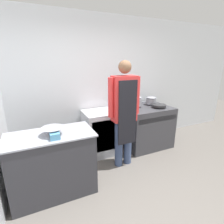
# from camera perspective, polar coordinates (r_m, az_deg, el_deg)

# --- Properties ---
(ground_plane) EXTENTS (14.00, 14.00, 0.00)m
(ground_plane) POSITION_cam_1_polar(r_m,az_deg,el_deg) (2.62, 10.13, -28.41)
(ground_plane) COLOR #5B5651
(wall_back) EXTENTS (8.00, 0.05, 2.70)m
(wall_back) POSITION_cam_1_polar(r_m,az_deg,el_deg) (3.61, -6.48, 8.69)
(wall_back) COLOR silver
(wall_back) RESTS_ON ground_plane
(prep_counter) EXTENTS (1.14, 0.60, 0.90)m
(prep_counter) POSITION_cam_1_polar(r_m,az_deg,el_deg) (2.67, -18.65, -15.78)
(prep_counter) COLOR #2D2D33
(prep_counter) RESTS_ON ground_plane
(stove) EXTENTS (0.99, 0.77, 0.90)m
(stove) POSITION_cam_1_polar(r_m,az_deg,el_deg) (3.92, 11.06, -4.61)
(stove) COLOR #38383D
(stove) RESTS_ON ground_plane
(fridge_unit) EXTENTS (0.68, 0.60, 0.88)m
(fridge_unit) POSITION_cam_1_polar(r_m,az_deg,el_deg) (3.56, -3.50, -6.64)
(fridge_unit) COLOR silver
(fridge_unit) RESTS_ON ground_plane
(person_cook) EXTENTS (0.59, 0.24, 1.84)m
(person_cook) POSITION_cam_1_polar(r_m,az_deg,el_deg) (2.94, 4.01, 0.84)
(person_cook) COLOR #38476B
(person_cook) RESTS_ON ground_plane
(mixing_bowl) EXTENTS (0.30, 0.30, 0.10)m
(mixing_bowl) POSITION_cam_1_polar(r_m,az_deg,el_deg) (2.41, -18.77, -5.95)
(mixing_bowl) COLOR gray
(mixing_bowl) RESTS_ON prep_counter
(plastic_tub) EXTENTS (0.12, 0.12, 0.08)m
(plastic_tub) POSITION_cam_1_polar(r_m,az_deg,el_deg) (2.29, -18.16, -7.43)
(plastic_tub) COLOR teal
(plastic_tub) RESTS_ON prep_counter
(stock_pot) EXTENTS (0.28, 0.28, 0.21)m
(stock_pot) POSITION_cam_1_polar(r_m,az_deg,el_deg) (3.74, 7.54, 3.58)
(stock_pot) COLOR gray
(stock_pot) RESTS_ON stove
(saute_pan) EXTENTS (0.29, 0.29, 0.05)m
(saute_pan) POSITION_cam_1_polar(r_m,az_deg,el_deg) (3.80, 15.08, 2.05)
(saute_pan) COLOR #262628
(saute_pan) RESTS_ON stove
(sauce_pot) EXTENTS (0.23, 0.23, 0.16)m
(sauce_pot) POSITION_cam_1_polar(r_m,az_deg,el_deg) (3.99, 12.68, 3.77)
(sauce_pot) COLOR gray
(sauce_pot) RESTS_ON stove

